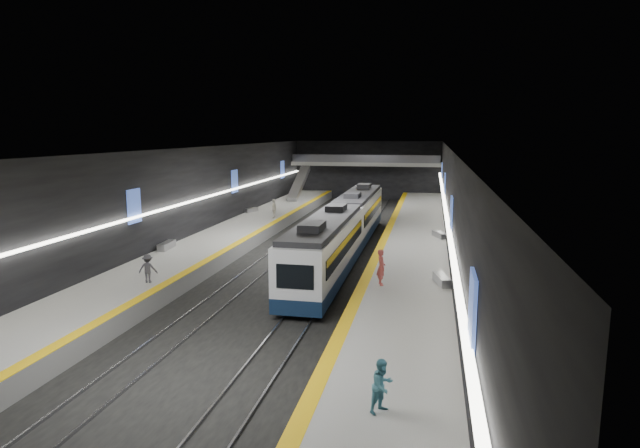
% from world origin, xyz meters
% --- Properties ---
extents(ground, '(70.00, 70.00, 0.00)m').
position_xyz_m(ground, '(0.00, 0.00, 0.00)').
color(ground, black).
rests_on(ground, ground).
extents(ceiling, '(20.00, 70.00, 0.04)m').
position_xyz_m(ceiling, '(0.00, 0.00, 8.00)').
color(ceiling, beige).
rests_on(ceiling, wall_left).
extents(wall_left, '(0.04, 70.00, 8.00)m').
position_xyz_m(wall_left, '(-10.00, 0.00, 4.00)').
color(wall_left, black).
rests_on(wall_left, ground).
extents(wall_right, '(0.04, 70.00, 8.00)m').
position_xyz_m(wall_right, '(10.00, 0.00, 4.00)').
color(wall_right, black).
rests_on(wall_right, ground).
extents(wall_back, '(20.00, 0.04, 8.00)m').
position_xyz_m(wall_back, '(0.00, 35.00, 4.00)').
color(wall_back, black).
rests_on(wall_back, ground).
extents(platform_left, '(5.00, 70.00, 1.00)m').
position_xyz_m(platform_left, '(-7.50, 0.00, 0.50)').
color(platform_left, slate).
rests_on(platform_left, ground).
extents(tile_surface_left, '(5.00, 70.00, 0.02)m').
position_xyz_m(tile_surface_left, '(-7.50, 0.00, 1.01)').
color(tile_surface_left, '#A6A6A1').
rests_on(tile_surface_left, platform_left).
extents(tactile_strip_left, '(0.60, 70.00, 0.02)m').
position_xyz_m(tactile_strip_left, '(-5.30, 0.00, 1.02)').
color(tactile_strip_left, yellow).
rests_on(tactile_strip_left, platform_left).
extents(platform_right, '(5.00, 70.00, 1.00)m').
position_xyz_m(platform_right, '(7.50, 0.00, 0.50)').
color(platform_right, slate).
rests_on(platform_right, ground).
extents(tile_surface_right, '(5.00, 70.00, 0.02)m').
position_xyz_m(tile_surface_right, '(7.50, 0.00, 1.01)').
color(tile_surface_right, '#A6A6A1').
rests_on(tile_surface_right, platform_right).
extents(tactile_strip_right, '(0.60, 70.00, 0.02)m').
position_xyz_m(tactile_strip_right, '(5.30, 0.00, 1.02)').
color(tactile_strip_right, yellow).
rests_on(tactile_strip_right, platform_right).
extents(rails, '(6.52, 70.00, 0.12)m').
position_xyz_m(rails, '(-0.00, 0.00, 0.06)').
color(rails, gray).
rests_on(rails, ground).
extents(train, '(2.69, 30.05, 3.60)m').
position_xyz_m(train, '(2.50, 0.20, 2.20)').
color(train, '#11233E').
rests_on(train, ground).
extents(ad_posters, '(19.94, 53.50, 2.20)m').
position_xyz_m(ad_posters, '(-0.00, 1.00, 4.50)').
color(ad_posters, '#3C59B6').
rests_on(ad_posters, wall_left).
extents(cove_light_left, '(0.25, 68.60, 0.12)m').
position_xyz_m(cove_light_left, '(-9.80, 0.00, 3.80)').
color(cove_light_left, white).
rests_on(cove_light_left, wall_left).
extents(cove_light_right, '(0.25, 68.60, 0.12)m').
position_xyz_m(cove_light_right, '(9.80, 0.00, 3.80)').
color(cove_light_right, white).
rests_on(cove_light_right, wall_right).
extents(mezzanine_bridge, '(20.00, 3.00, 1.50)m').
position_xyz_m(mezzanine_bridge, '(0.00, 32.93, 5.04)').
color(mezzanine_bridge, gray).
rests_on(mezzanine_bridge, wall_left).
extents(escalator, '(1.20, 7.50, 3.92)m').
position_xyz_m(escalator, '(-7.50, 26.00, 2.90)').
color(escalator, '#99999E').
rests_on(escalator, platform_left).
extents(bench_left_near, '(0.72, 2.09, 0.50)m').
position_xyz_m(bench_left_near, '(-9.50, -4.77, 1.25)').
color(bench_left_near, '#99999E').
rests_on(bench_left_near, platform_left).
extents(bench_left_far, '(1.07, 1.72, 0.41)m').
position_xyz_m(bench_left_far, '(-9.50, 13.49, 1.20)').
color(bench_left_far, '#99999E').
rests_on(bench_left_far, platform_left).
extents(bench_right_near, '(1.02, 2.05, 0.48)m').
position_xyz_m(bench_right_near, '(9.50, -9.86, 1.24)').
color(bench_right_near, '#99999E').
rests_on(bench_right_near, platform_right).
extents(bench_right_far, '(1.18, 1.87, 0.44)m').
position_xyz_m(bench_right_far, '(9.50, 3.50, 1.22)').
color(bench_right_far, '#99999E').
rests_on(bench_right_far, platform_right).
extents(passenger_right_a, '(0.67, 0.83, 1.95)m').
position_xyz_m(passenger_right_a, '(6.26, -10.73, 1.98)').
color(passenger_right_a, '#D4544F').
rests_on(passenger_right_a, platform_right).
extents(passenger_right_b, '(0.98, 1.01, 1.64)m').
position_xyz_m(passenger_right_b, '(7.55, -24.12, 1.82)').
color(passenger_right_b, teal).
rests_on(passenger_right_b, platform_right).
extents(passenger_left_a, '(0.49, 1.11, 1.87)m').
position_xyz_m(passenger_left_a, '(-5.96, 9.88, 1.94)').
color(passenger_left_a, silver).
rests_on(passenger_left_a, platform_left).
extents(passenger_left_b, '(1.13, 0.79, 1.59)m').
position_xyz_m(passenger_left_b, '(-6.32, -12.93, 1.79)').
color(passenger_left_b, '#414048').
rests_on(passenger_left_b, platform_left).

